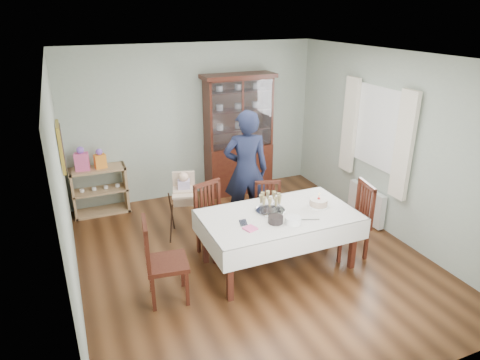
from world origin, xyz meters
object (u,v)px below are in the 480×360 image
china_cabinet (239,133)px  chair_far_left (216,233)px  sideboard (100,190)px  chair_far_right (269,224)px  dining_table (278,240)px  high_chair (185,210)px  champagne_tray (270,206)px  chair_end_left (166,276)px  birthday_cake (319,203)px  gift_bag_orange (100,159)px  woman (246,171)px  gift_bag_pink (82,160)px  chair_end_right (349,233)px

china_cabinet → chair_far_left: size_ratio=2.13×
sideboard → chair_far_right: size_ratio=1.01×
dining_table → high_chair: (-0.89, 1.31, 0.01)m
dining_table → high_chair: size_ratio=2.00×
champagne_tray → chair_end_left: bearing=-170.3°
high_chair → champagne_tray: size_ratio=2.53×
dining_table → champagne_tray: champagne_tray is taller
birthday_cake → gift_bag_orange: 3.60m
dining_table → champagne_tray: bearing=120.1°
champagne_tray → sideboard: bearing=128.1°
china_cabinet → chair_far_left: bearing=-120.6°
birthday_cake → woman: bearing=114.4°
dining_table → birthday_cake: size_ratio=7.20×
sideboard → gift_bag_pink: size_ratio=2.26×
dining_table → gift_bag_orange: gift_bag_orange is taller
sideboard → chair_far_right: (2.18, -1.95, -0.14)m
dining_table → sideboard: size_ratio=2.23×
china_cabinet → woman: 1.45m
gift_bag_orange → chair_far_left: bearing=-56.6°
high_chair → gift_bag_orange: size_ratio=3.08×
china_cabinet → chair_end_right: bearing=-78.5°
chair_far_left → chair_end_right: size_ratio=0.97×
chair_far_right → champagne_tray: (-0.25, -0.51, 0.57)m
chair_far_right → china_cabinet: bearing=96.7°
high_chair → birthday_cake: high_chair is taller
dining_table → sideboard: 3.27m
chair_end_left → champagne_tray: (1.47, 0.25, 0.53)m
chair_end_right → high_chair: 2.41m
chair_far_left → gift_bag_pink: bearing=111.0°
chair_far_right → gift_bag_orange: 2.94m
chair_end_left → champagne_tray: bearing=-72.9°
chair_far_right → gift_bag_pink: size_ratio=2.24×
gift_bag_pink → gift_bag_orange: 0.28m
woman → sideboard: bearing=-19.3°
birthday_cake → gift_bag_pink: size_ratio=0.70×
chair_end_left → chair_far_left: bearing=-42.8°
chair_far_left → gift_bag_orange: gift_bag_orange is taller
high_chair → chair_end_right: bearing=-21.6°
dining_table → gift_bag_orange: (-1.93, 2.56, 0.56)m
champagne_tray → gift_bag_orange: bearing=127.4°
chair_far_left → woman: woman is taller
chair_far_right → gift_bag_pink: gift_bag_pink is taller
woman → high_chair: woman is taller
chair_far_left → champagne_tray: size_ratio=2.57×
china_cabinet → chair_far_left: (-1.15, -1.95, -0.82)m
chair_far_left → chair_end_right: (1.70, -0.73, 0.01)m
chair_far_left → champagne_tray: 0.93m
sideboard → chair_end_left: (0.45, -2.71, -0.09)m
woman → high_chair: (-0.95, 0.11, -0.54)m
china_cabinet → high_chair: bearing=-138.1°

